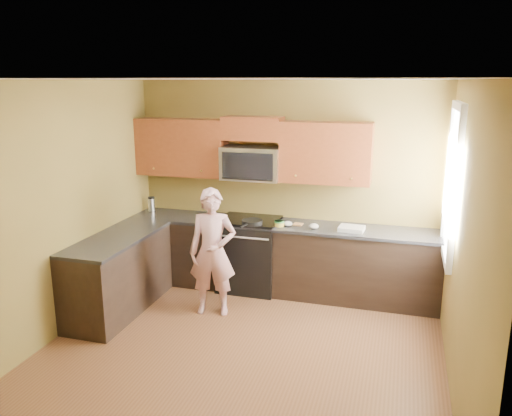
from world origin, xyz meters
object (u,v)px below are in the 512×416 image
at_px(butter_tub, 279,226).
at_px(stove, 249,254).
at_px(microwave, 252,179).
at_px(travel_mug, 152,211).
at_px(woman, 213,252).
at_px(frying_pan, 252,224).

bearing_deg(butter_tub, stove, 164.55).
xyz_separation_m(stove, microwave, (0.00, 0.12, 0.97)).
distance_m(stove, travel_mug, 1.54).
height_order(woman, frying_pan, woman).
bearing_deg(frying_pan, travel_mug, 179.57).
bearing_deg(butter_tub, travel_mug, 172.50).
xyz_separation_m(microwave, frying_pan, (0.11, -0.35, -0.50)).
relative_size(stove, travel_mug, 4.72).
bearing_deg(frying_pan, woman, -104.25).
xyz_separation_m(butter_tub, travel_mug, (-1.90, 0.25, 0.00)).
height_order(frying_pan, butter_tub, frying_pan).
relative_size(woman, frying_pan, 3.33).
distance_m(stove, butter_tub, 0.63).
height_order(stove, woman, woman).
xyz_separation_m(woman, butter_tub, (0.62, 0.71, 0.17)).
xyz_separation_m(microwave, woman, (-0.19, -0.95, -0.70)).
distance_m(woman, butter_tub, 0.96).
bearing_deg(microwave, frying_pan, -73.05).
bearing_deg(microwave, woman, -101.45).
bearing_deg(travel_mug, microwave, -0.23).
xyz_separation_m(stove, travel_mug, (-1.47, 0.13, 0.45)).
relative_size(stove, woman, 0.63).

